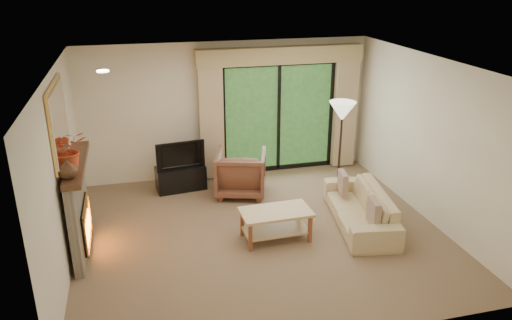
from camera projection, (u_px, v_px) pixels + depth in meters
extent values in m
plane|color=#7F654B|center=(261.00, 233.00, 7.73)|extent=(5.50, 5.50, 0.00)
plane|color=white|center=(261.00, 65.00, 6.79)|extent=(5.50, 5.50, 0.00)
plane|color=#EEDFC6|center=(228.00, 110.00, 9.52)|extent=(5.00, 0.00, 5.00)
plane|color=#EEDFC6|center=(325.00, 239.00, 5.00)|extent=(5.00, 0.00, 5.00)
plane|color=#EEDFC6|center=(61.00, 172.00, 6.63)|extent=(0.00, 5.00, 5.00)
plane|color=#EEDFC6|center=(429.00, 139.00, 7.89)|extent=(0.00, 5.00, 5.00)
cube|color=tan|center=(211.00, 119.00, 9.33)|extent=(0.45, 0.18, 2.35)
cube|color=tan|center=(345.00, 109.00, 9.95)|extent=(0.45, 0.18, 2.35)
cube|color=tan|center=(281.00, 55.00, 9.25)|extent=(3.20, 0.24, 0.32)
cube|color=black|center=(181.00, 178.00, 9.18)|extent=(0.93, 0.50, 0.44)
imported|color=black|center=(179.00, 154.00, 9.01)|extent=(0.89, 0.22, 0.51)
imported|color=brown|center=(241.00, 173.00, 8.94)|extent=(1.08, 1.10, 0.81)
imported|color=tan|center=(360.00, 207.00, 7.91)|extent=(1.08, 2.05, 0.57)
cube|color=brown|center=(374.00, 212.00, 7.31)|extent=(0.16, 0.40, 0.39)
cube|color=brown|center=(343.00, 182.00, 8.33)|extent=(0.15, 0.37, 0.36)
imported|color=#472C1B|center=(67.00, 168.00, 6.22)|extent=(0.25, 0.25, 0.26)
imported|color=#CD4823|center=(69.00, 150.00, 6.49)|extent=(0.55, 0.51, 0.51)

